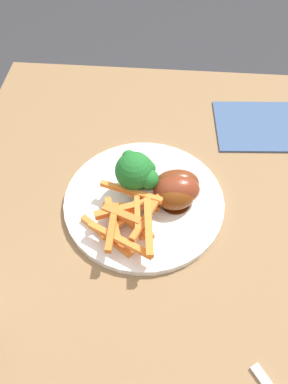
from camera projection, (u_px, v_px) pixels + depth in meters
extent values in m
plane|color=#333338|center=(159.00, 369.00, 1.17)|extent=(6.00, 6.00, 0.00)
cube|color=#8E6B47|center=(172.00, 251.00, 0.62)|extent=(0.91, 0.76, 0.03)
cylinder|color=brown|center=(283.00, 200.00, 1.13)|extent=(0.06, 0.06, 0.68)
cylinder|color=brown|center=(61.00, 186.00, 1.16)|extent=(0.06, 0.06, 0.68)
cylinder|color=white|center=(144.00, 202.00, 0.65)|extent=(0.26, 0.26, 0.01)
cylinder|color=#77B556|center=(138.00, 179.00, 0.66)|extent=(0.02, 0.02, 0.02)
sphere|color=#22781A|center=(138.00, 168.00, 0.64)|extent=(0.04, 0.04, 0.04)
sphere|color=#22781A|center=(132.00, 172.00, 0.64)|extent=(0.02, 0.02, 0.02)
sphere|color=#22781A|center=(146.00, 166.00, 0.64)|extent=(0.02, 0.02, 0.02)
sphere|color=#22781A|center=(136.00, 164.00, 0.65)|extent=(0.02, 0.02, 0.02)
sphere|color=#22781A|center=(130.00, 167.00, 0.65)|extent=(0.02, 0.02, 0.02)
sphere|color=#22781A|center=(146.00, 171.00, 0.63)|extent=(0.02, 0.02, 0.02)
sphere|color=#22781A|center=(131.00, 171.00, 0.64)|extent=(0.02, 0.02, 0.02)
cylinder|color=#929F56|center=(135.00, 185.00, 0.65)|extent=(0.02, 0.02, 0.03)
sphere|color=#21702B|center=(134.00, 171.00, 0.62)|extent=(0.06, 0.06, 0.06)
sphere|color=#21702B|center=(149.00, 179.00, 0.62)|extent=(0.03, 0.03, 0.03)
sphere|color=#21702B|center=(145.00, 165.00, 0.62)|extent=(0.02, 0.02, 0.02)
sphere|color=#21702B|center=(133.00, 163.00, 0.64)|extent=(0.03, 0.03, 0.03)
sphere|color=#21702B|center=(148.00, 168.00, 0.62)|extent=(0.02, 0.02, 0.02)
sphere|color=#21702B|center=(129.00, 157.00, 0.62)|extent=(0.02, 0.02, 0.02)
cylinder|color=#86BA60|center=(132.00, 183.00, 0.66)|extent=(0.01, 0.01, 0.02)
sphere|color=#26762D|center=(132.00, 172.00, 0.63)|extent=(0.04, 0.04, 0.04)
sphere|color=#26762D|center=(128.00, 178.00, 0.62)|extent=(0.02, 0.02, 0.02)
sphere|color=#26762D|center=(127.00, 178.00, 0.63)|extent=(0.02, 0.02, 0.02)
sphere|color=#26762D|center=(132.00, 178.00, 0.62)|extent=(0.02, 0.02, 0.02)
cube|color=orange|center=(131.00, 222.00, 0.62)|extent=(0.06, 0.05, 0.01)
cube|color=orange|center=(131.00, 192.00, 0.62)|extent=(0.04, 0.10, 0.01)
cube|color=orange|center=(112.00, 225.00, 0.58)|extent=(0.08, 0.01, 0.01)
cube|color=orange|center=(120.00, 240.00, 0.58)|extent=(0.05, 0.10, 0.01)
cube|color=orange|center=(137.00, 209.00, 0.60)|extent=(0.08, 0.02, 0.01)
cube|color=orange|center=(141.00, 222.00, 0.61)|extent=(0.06, 0.05, 0.01)
cube|color=orange|center=(128.00, 217.00, 0.61)|extent=(0.09, 0.08, 0.01)
cube|color=orange|center=(127.00, 218.00, 0.61)|extent=(0.05, 0.07, 0.01)
cube|color=orange|center=(147.00, 216.00, 0.60)|extent=(0.09, 0.05, 0.01)
cube|color=orange|center=(129.00, 207.00, 0.61)|extent=(0.05, 0.10, 0.01)
cube|color=orange|center=(131.00, 207.00, 0.64)|extent=(0.01, 0.09, 0.01)
cube|color=orange|center=(148.00, 228.00, 0.57)|extent=(0.10, 0.02, 0.01)
cube|color=orange|center=(122.00, 215.00, 0.60)|extent=(0.03, 0.06, 0.01)
cube|color=orange|center=(107.00, 233.00, 0.60)|extent=(0.07, 0.09, 0.01)
cube|color=orange|center=(112.00, 218.00, 0.60)|extent=(0.07, 0.03, 0.01)
cylinder|color=#4F1D0E|center=(176.00, 193.00, 0.66)|extent=(0.04, 0.04, 0.00)
ellipsoid|color=brown|center=(177.00, 184.00, 0.64)|extent=(0.06, 0.08, 0.05)
cylinder|color=beige|center=(141.00, 187.00, 0.64)|extent=(0.02, 0.04, 0.01)
sphere|color=silver|center=(130.00, 187.00, 0.64)|extent=(0.02, 0.02, 0.02)
cylinder|color=#501F09|center=(178.00, 202.00, 0.65)|extent=(0.05, 0.05, 0.00)
ellipsoid|color=brown|center=(178.00, 194.00, 0.63)|extent=(0.08, 0.08, 0.04)
cylinder|color=beige|center=(147.00, 203.00, 0.62)|extent=(0.02, 0.03, 0.01)
sphere|color=silver|center=(137.00, 206.00, 0.62)|extent=(0.02, 0.02, 0.02)
cylinder|color=#591D11|center=(178.00, 199.00, 0.65)|extent=(0.05, 0.05, 0.00)
ellipsoid|color=maroon|center=(179.00, 190.00, 0.63)|extent=(0.06, 0.08, 0.05)
cylinder|color=beige|center=(143.00, 192.00, 0.63)|extent=(0.02, 0.03, 0.01)
sphere|color=silver|center=(132.00, 192.00, 0.63)|extent=(0.02, 0.02, 0.02)
cube|color=#3D5684|center=(260.00, 126.00, 0.77)|extent=(0.15, 0.18, 0.00)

